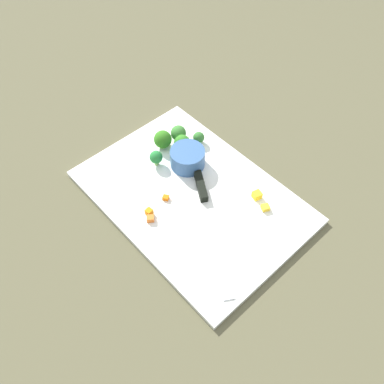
{
  "coord_description": "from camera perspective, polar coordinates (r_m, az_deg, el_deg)",
  "views": [
    {
      "loc": [
        0.38,
        -0.35,
        0.7
      ],
      "look_at": [
        0.0,
        0.0,
        0.02
      ],
      "focal_mm": 37.8,
      "sensor_mm": 36.0,
      "label": 1
    }
  ],
  "objects": [
    {
      "name": "pepper_dice_1",
      "position": [
        0.85,
        10.31,
        -2.18
      ],
      "size": [
        0.02,
        0.02,
        0.01
      ],
      "primitive_type": "cube",
      "rotation": [
        0.0,
        0.0,
        1.11
      ],
      "color": "yellow",
      "rests_on": "cutting_board"
    },
    {
      "name": "broccoli_floret_2",
      "position": [
        0.91,
        -5.07,
        4.9
      ],
      "size": [
        0.03,
        0.03,
        0.04
      ],
      "color": "#89BD61",
      "rests_on": "cutting_board"
    },
    {
      "name": "carrot_dice_2",
      "position": [
        0.83,
        -5.88,
        -3.74
      ],
      "size": [
        0.02,
        0.02,
        0.01
      ],
      "primitive_type": "cube",
      "rotation": [
        0.0,
        0.0,
        0.88
      ],
      "color": "orange",
      "rests_on": "cutting_board"
    },
    {
      "name": "broccoli_floret_4",
      "position": [
        0.95,
        0.95,
        7.68
      ],
      "size": [
        0.03,
        0.03,
        0.03
      ],
      "color": "#8BAF54",
      "rests_on": "cutting_board"
    },
    {
      "name": "broccoli_floret_3",
      "position": [
        0.94,
        -1.39,
        6.92
      ],
      "size": [
        0.04,
        0.04,
        0.04
      ],
      "color": "#95B665",
      "rests_on": "cutting_board"
    },
    {
      "name": "cutting_board",
      "position": [
        0.87,
        0.0,
        -0.64
      ],
      "size": [
        0.47,
        0.33,
        0.01
      ],
      "primitive_type": "cube",
      "color": "white",
      "rests_on": "ground_plane"
    },
    {
      "name": "carrot_dice_1",
      "position": [
        0.86,
        -3.71,
        -0.81
      ],
      "size": [
        0.02,
        0.02,
        0.01
      ],
      "primitive_type": "cube",
      "rotation": [
        0.0,
        0.0,
        0.54
      ],
      "color": "orange",
      "rests_on": "cutting_board"
    },
    {
      "name": "broccoli_floret_0",
      "position": [
        0.94,
        -4.14,
        7.4
      ],
      "size": [
        0.04,
        0.04,
        0.04
      ],
      "color": "#8BBA6B",
      "rests_on": "cutting_board"
    },
    {
      "name": "ground_plane",
      "position": [
        0.87,
        0.0,
        -0.87
      ],
      "size": [
        4.0,
        4.0,
        0.0
      ],
      "primitive_type": "plane",
      "color": "brown"
    },
    {
      "name": "chef_knife",
      "position": [
        0.84,
        1.84,
        -2.09
      ],
      "size": [
        0.27,
        0.17,
        0.02
      ],
      "rotation": [
        0.0,
        0.0,
        5.74
      ],
      "color": "silver",
      "rests_on": "cutting_board"
    },
    {
      "name": "pepper_dice_0",
      "position": [
        0.86,
        9.15,
        -0.43
      ],
      "size": [
        0.02,
        0.02,
        0.02
      ],
      "primitive_type": "cube",
      "rotation": [
        0.0,
        0.0,
        1.31
      ],
      "color": "yellow",
      "rests_on": "cutting_board"
    },
    {
      "name": "prep_bowl",
      "position": [
        0.9,
        -0.63,
        4.83
      ],
      "size": [
        0.08,
        0.08,
        0.04
      ],
      "primitive_type": "cylinder",
      "color": "#365E93",
      "rests_on": "cutting_board"
    },
    {
      "name": "broccoli_floret_1",
      "position": [
        0.96,
        -1.93,
        8.29
      ],
      "size": [
        0.04,
        0.04,
        0.04
      ],
      "color": "#95BE66",
      "rests_on": "cutting_board"
    },
    {
      "name": "carrot_dice_0",
      "position": [
        0.83,
        -6.08,
        -2.8
      ],
      "size": [
        0.01,
        0.01,
        0.01
      ],
      "primitive_type": "cube",
      "rotation": [
        0.0,
        0.0,
        1.68
      ],
      "color": "orange",
      "rests_on": "cutting_board"
    }
  ]
}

